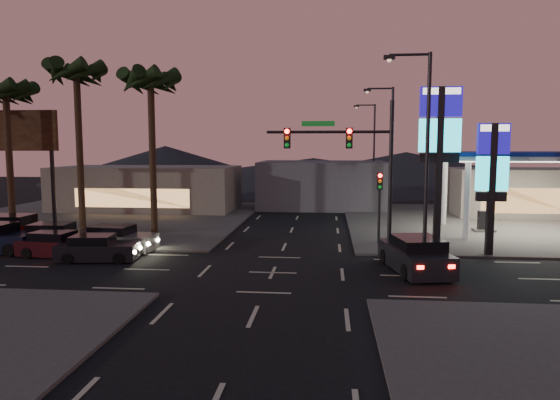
# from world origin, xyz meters

# --- Properties ---
(ground) EXTENTS (140.00, 140.00, 0.00)m
(ground) POSITION_xyz_m (0.00, 0.00, 0.00)
(ground) COLOR black
(ground) RESTS_ON ground
(corner_lot_ne) EXTENTS (24.00, 24.00, 0.12)m
(corner_lot_ne) POSITION_xyz_m (16.00, 16.00, 0.06)
(corner_lot_ne) COLOR #47443F
(corner_lot_ne) RESTS_ON ground
(corner_lot_nw) EXTENTS (24.00, 24.00, 0.12)m
(corner_lot_nw) POSITION_xyz_m (-16.00, 16.00, 0.06)
(corner_lot_nw) COLOR #47443F
(corner_lot_nw) RESTS_ON ground
(gas_station) EXTENTS (12.20, 8.20, 5.47)m
(gas_station) POSITION_xyz_m (16.00, 12.00, 5.08)
(gas_station) COLOR silver
(gas_station) RESTS_ON ground
(convenience_store) EXTENTS (10.00, 6.00, 4.00)m
(convenience_store) POSITION_xyz_m (18.00, 21.00, 2.00)
(convenience_store) COLOR #726B5B
(convenience_store) RESTS_ON ground
(pylon_sign_tall) EXTENTS (2.20, 0.35, 9.00)m
(pylon_sign_tall) POSITION_xyz_m (8.50, 5.50, 6.39)
(pylon_sign_tall) COLOR black
(pylon_sign_tall) RESTS_ON ground
(pylon_sign_short) EXTENTS (1.60, 0.35, 7.00)m
(pylon_sign_short) POSITION_xyz_m (11.00, 4.50, 4.66)
(pylon_sign_short) COLOR black
(pylon_sign_short) RESTS_ON ground
(traffic_signal_mast) EXTENTS (6.10, 0.39, 8.00)m
(traffic_signal_mast) POSITION_xyz_m (3.76, 1.99, 5.23)
(traffic_signal_mast) COLOR black
(traffic_signal_mast) RESTS_ON ground
(pedestal_signal) EXTENTS (0.32, 0.39, 4.30)m
(pedestal_signal) POSITION_xyz_m (5.50, 6.98, 2.92)
(pedestal_signal) COLOR black
(pedestal_signal) RESTS_ON ground
(streetlight_near) EXTENTS (2.14, 0.25, 10.00)m
(streetlight_near) POSITION_xyz_m (6.79, 1.00, 5.72)
(streetlight_near) COLOR black
(streetlight_near) RESTS_ON ground
(streetlight_mid) EXTENTS (2.14, 0.25, 10.00)m
(streetlight_mid) POSITION_xyz_m (6.79, 14.00, 5.72)
(streetlight_mid) COLOR black
(streetlight_mid) RESTS_ON ground
(streetlight_far) EXTENTS (2.14, 0.25, 10.00)m
(streetlight_far) POSITION_xyz_m (6.79, 28.00, 5.72)
(streetlight_far) COLOR black
(streetlight_far) RESTS_ON ground
(palm_a) EXTENTS (4.41, 4.41, 10.86)m
(palm_a) POSITION_xyz_m (-9.00, 9.50, 9.43)
(palm_a) COLOR black
(palm_a) RESTS_ON ground
(palm_b) EXTENTS (4.41, 4.41, 11.46)m
(palm_b) POSITION_xyz_m (-14.00, 9.50, 9.97)
(palm_b) COLOR black
(palm_b) RESTS_ON ground
(palm_c) EXTENTS (4.41, 4.41, 10.26)m
(palm_c) POSITION_xyz_m (-19.00, 9.50, 8.88)
(palm_c) COLOR black
(palm_c) RESTS_ON ground
(billboard) EXTENTS (6.00, 0.30, 8.50)m
(billboard) POSITION_xyz_m (-20.50, 13.00, 6.33)
(billboard) COLOR black
(billboard) RESTS_ON ground
(building_far_west) EXTENTS (16.00, 8.00, 4.00)m
(building_far_west) POSITION_xyz_m (-14.00, 22.00, 2.00)
(building_far_west) COLOR #726B5B
(building_far_west) RESTS_ON ground
(building_far_mid) EXTENTS (12.00, 9.00, 4.40)m
(building_far_mid) POSITION_xyz_m (2.00, 26.00, 2.20)
(building_far_mid) COLOR #4C4C51
(building_far_mid) RESTS_ON ground
(hill_left) EXTENTS (40.00, 40.00, 6.00)m
(hill_left) POSITION_xyz_m (-25.00, 60.00, 3.00)
(hill_left) COLOR black
(hill_left) RESTS_ON ground
(hill_right) EXTENTS (50.00, 50.00, 5.00)m
(hill_right) POSITION_xyz_m (15.00, 60.00, 2.50)
(hill_right) COLOR black
(hill_right) RESTS_ON ground
(hill_center) EXTENTS (60.00, 60.00, 4.00)m
(hill_center) POSITION_xyz_m (0.00, 60.00, 2.00)
(hill_center) COLOR black
(hill_center) RESTS_ON ground
(car_lane_a_front) EXTENTS (4.20, 2.10, 1.33)m
(car_lane_a_front) POSITION_xyz_m (-9.17, 1.56, 0.62)
(car_lane_a_front) COLOR black
(car_lane_a_front) RESTS_ON ground
(car_lane_a_mid) EXTENTS (4.19, 2.01, 1.33)m
(car_lane_a_mid) POSITION_xyz_m (-11.79, 2.37, 0.62)
(car_lane_a_mid) COLOR #330E13
(car_lane_a_mid) RESTS_ON ground
(car_lane_b_front) EXTENTS (4.53, 2.24, 1.43)m
(car_lane_b_front) POSITION_xyz_m (-9.21, 3.96, 0.67)
(car_lane_b_front) COLOR #5E5E61
(car_lane_b_front) RESTS_ON ground
(car_lane_b_mid) EXTENTS (4.57, 2.17, 1.45)m
(car_lane_b_mid) POSITION_xyz_m (-12.97, 4.37, 0.67)
(car_lane_b_mid) COLOR black
(car_lane_b_mid) RESTS_ON ground
(car_lane_b_rear) EXTENTS (5.20, 2.34, 1.67)m
(car_lane_b_rear) POSITION_xyz_m (-16.52, 5.91, 0.77)
(car_lane_b_rear) COLOR black
(car_lane_b_rear) RESTS_ON ground
(suv_station) EXTENTS (2.96, 5.24, 1.66)m
(suv_station) POSITION_xyz_m (6.59, 0.90, 0.77)
(suv_station) COLOR black
(suv_station) RESTS_ON ground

